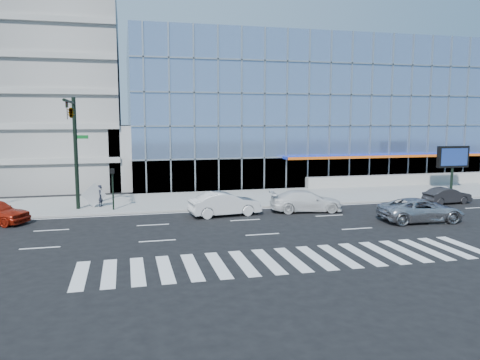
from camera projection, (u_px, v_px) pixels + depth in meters
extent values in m
plane|color=black|center=(245.00, 220.00, 30.85)|extent=(160.00, 160.00, 0.00)
cube|color=gray|center=(221.00, 199.00, 38.54)|extent=(120.00, 8.00, 0.15)
cube|color=#6C89B5|center=(302.00, 112.00, 58.24)|extent=(42.00, 26.00, 15.00)
cube|color=gray|center=(3.00, 87.00, 49.85)|extent=(24.00, 24.00, 20.00)
cube|color=gray|center=(141.00, 156.00, 46.37)|extent=(6.00, 8.00, 6.00)
cube|color=gray|center=(444.00, 178.00, 47.63)|extent=(30.00, 0.80, 1.00)
cylinder|color=black|center=(76.00, 154.00, 33.48)|extent=(0.28, 0.28, 8.00)
cylinder|color=black|center=(69.00, 102.00, 30.32)|extent=(0.18, 5.60, 0.18)
imported|color=black|center=(67.00, 110.00, 29.05)|extent=(0.18, 0.22, 1.10)
imported|color=black|center=(71.00, 111.00, 31.17)|extent=(0.48, 2.24, 0.90)
cube|color=#0C591E|center=(82.00, 137.00, 33.43)|extent=(0.90, 0.05, 0.25)
cylinder|color=black|center=(113.00, 189.00, 33.43)|extent=(0.12, 0.12, 3.00)
cube|color=black|center=(112.00, 171.00, 33.12)|extent=(0.30, 0.25, 0.35)
cylinder|color=black|center=(452.00, 178.00, 43.62)|extent=(0.24, 0.24, 2.00)
cube|color=black|center=(453.00, 157.00, 43.37)|extent=(3.20, 0.40, 2.00)
cube|color=#0C193F|center=(455.00, 157.00, 43.15)|extent=(2.80, 0.02, 1.60)
imported|color=#B4B4B9|center=(421.00, 210.00, 30.36)|extent=(5.61, 2.91, 1.51)
imported|color=silver|center=(306.00, 201.00, 33.67)|extent=(5.45, 2.80, 1.51)
imported|color=silver|center=(225.00, 204.00, 32.22)|extent=(5.12, 2.33, 1.63)
imported|color=black|center=(447.00, 196.00, 36.83)|extent=(3.92, 1.64, 1.26)
imported|color=black|center=(101.00, 196.00, 34.69)|extent=(0.57, 0.69, 1.62)
cube|color=#ABABAB|center=(94.00, 195.00, 34.39)|extent=(1.82, 0.37, 1.83)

